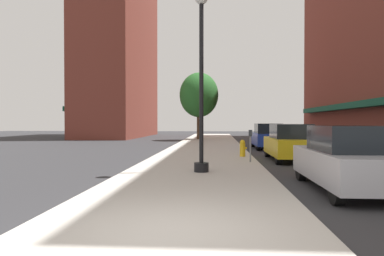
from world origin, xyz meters
TOP-DOWN VIEW (x-y plane):
  - ground_plane at (4.00, 18.00)m, footprint 90.00×90.00m
  - sidewalk_slab at (0.00, 19.00)m, footprint 4.80×50.00m
  - building_far_background at (-11.01, 37.00)m, footprint 6.80×18.00m
  - lamppost at (0.19, 6.36)m, footprint 0.48×0.48m
  - fire_hydrant at (1.90, 11.66)m, footprint 0.33×0.26m
  - parking_meter_near at (2.05, 9.29)m, footprint 0.14×0.09m
  - tree_near at (-1.05, 28.67)m, footprint 3.70×3.70m
  - car_silver at (4.00, 3.96)m, footprint 1.80×4.30m
  - car_yellow at (4.00, 11.13)m, footprint 1.80×4.30m
  - car_blue at (4.00, 18.20)m, footprint 1.80×4.30m

SIDE VIEW (x-z plane):
  - ground_plane at x=4.00m, z-range 0.00..0.00m
  - sidewalk_slab at x=0.00m, z-range 0.00..0.12m
  - fire_hydrant at x=1.90m, z-range 0.12..0.91m
  - car_silver at x=4.00m, z-range -0.02..1.64m
  - car_yellow at x=4.00m, z-range -0.02..1.64m
  - car_blue at x=4.00m, z-range -0.02..1.64m
  - parking_meter_near at x=2.05m, z-range 0.29..1.60m
  - lamppost at x=0.19m, z-range 0.25..6.15m
  - tree_near at x=-1.05m, z-range 1.15..7.52m
  - building_far_background at x=-11.01m, z-range -0.02..20.46m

